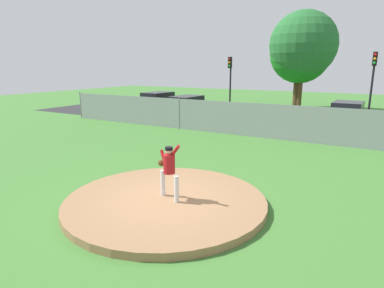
{
  "coord_description": "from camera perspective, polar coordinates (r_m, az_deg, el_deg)",
  "views": [
    {
      "loc": [
        4.93,
        -7.04,
        3.79
      ],
      "look_at": [
        -0.24,
        1.89,
        1.34
      ],
      "focal_mm": 30.52,
      "sensor_mm": 36.0,
      "label": 1
    }
  ],
  "objects": [
    {
      "name": "parked_car_burgundy",
      "position": [
        27.3,
        -5.96,
        7.05
      ],
      "size": [
        2.09,
        4.64,
        1.76
      ],
      "color": "maroon",
      "rests_on": "ground_plane"
    },
    {
      "name": "chainlink_fence",
      "position": [
        17.97,
        13.79,
        3.82
      ],
      "size": [
        29.34,
        0.07,
        1.97
      ],
      "color": "gray",
      "rests_on": "ground_plane"
    },
    {
      "name": "traffic_light_far",
      "position": [
        25.44,
        29.07,
        10.5
      ],
      "size": [
        0.28,
        0.46,
        4.76
      ],
      "color": "black",
      "rests_on": "ground_plane"
    },
    {
      "name": "tree_broad_left",
      "position": [
        31.93,
        18.43,
        14.85
      ],
      "size": [
        5.4,
        5.4,
        7.7
      ],
      "color": "#4C331E",
      "rests_on": "ground_plane"
    },
    {
      "name": "parked_car_champagne",
      "position": [
        25.29,
        -0.98,
        6.5
      ],
      "size": [
        2.09,
        4.8,
        1.62
      ],
      "color": "tan",
      "rests_on": "ground_plane"
    },
    {
      "name": "parked_car_white",
      "position": [
        22.19,
        25.43,
        4.34
      ],
      "size": [
        1.93,
        4.09,
        1.72
      ],
      "color": "silver",
      "rests_on": "ground_plane"
    },
    {
      "name": "tree_tall_centre",
      "position": [
        31.61,
        18.87,
        16.09
      ],
      "size": [
        5.88,
        5.88,
        8.63
      ],
      "color": "#4C331E",
      "rests_on": "ground_plane"
    },
    {
      "name": "baseball",
      "position": [
        10.23,
        -2.95,
        -6.99
      ],
      "size": [
        0.07,
        0.07,
        0.07
      ],
      "primitive_type": "sphere",
      "color": "white",
      "rests_on": "pitchers_mound"
    },
    {
      "name": "asphalt_strip",
      "position": [
        22.42,
        16.95,
        3.03
      ],
      "size": [
        44.0,
        7.0,
        0.01
      ],
      "primitive_type": "cube",
      "color": "#2B2B2D",
      "rests_on": "ground_plane"
    },
    {
      "name": "pitchers_mound",
      "position": [
        9.36,
        -4.6,
        -9.93
      ],
      "size": [
        5.62,
        5.62,
        0.2
      ],
      "primitive_type": "cylinder",
      "color": "#99704C",
      "rests_on": "ground_plane"
    },
    {
      "name": "tree_slender_far",
      "position": [
        31.89,
        18.1,
        13.41
      ],
      "size": [
        3.66,
        3.66,
        6.06
      ],
      "color": "#4C331E",
      "rests_on": "ground_plane"
    },
    {
      "name": "ground_plane",
      "position": [
        14.45,
        9.04,
        -2.04
      ],
      "size": [
        80.0,
        80.0,
        0.0
      ],
      "primitive_type": "plane",
      "color": "#427A33"
    },
    {
      "name": "traffic_light_near",
      "position": [
        27.86,
        6.67,
        11.93
      ],
      "size": [
        0.28,
        0.46,
        4.58
      ],
      "color": "black",
      "rests_on": "ground_plane"
    },
    {
      "name": "pitcher_youth",
      "position": [
        8.96,
        -4.06,
        -4.04
      ],
      "size": [
        0.79,
        0.34,
        1.6
      ],
      "color": "silver",
      "rests_on": "pitchers_mound"
    }
  ]
}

